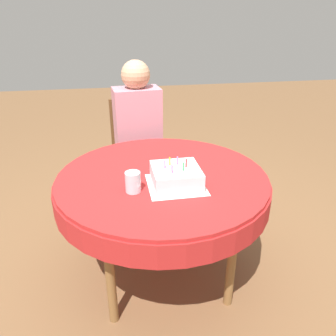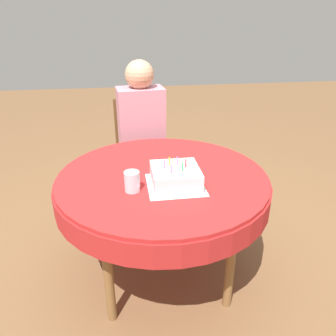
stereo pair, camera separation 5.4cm
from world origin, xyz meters
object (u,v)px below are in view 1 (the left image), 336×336
(person, at_px, (138,125))
(drinking_glass, at_px, (133,182))
(chair, at_px, (137,150))
(birthday_cake, at_px, (176,176))

(person, distance_m, drinking_glass, 0.98)
(chair, distance_m, birthday_cake, 1.07)
(chair, height_order, person, person)
(chair, bearing_deg, drinking_glass, -101.56)
(person, bearing_deg, birthday_cake, -89.06)
(chair, xyz_separation_m, drinking_glass, (-0.11, -1.07, 0.26))
(person, xyz_separation_m, drinking_glass, (-0.12, -0.97, 0.01))
(chair, distance_m, person, 0.26)
(birthday_cake, bearing_deg, person, 96.57)
(birthday_cake, bearing_deg, chair, 96.49)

